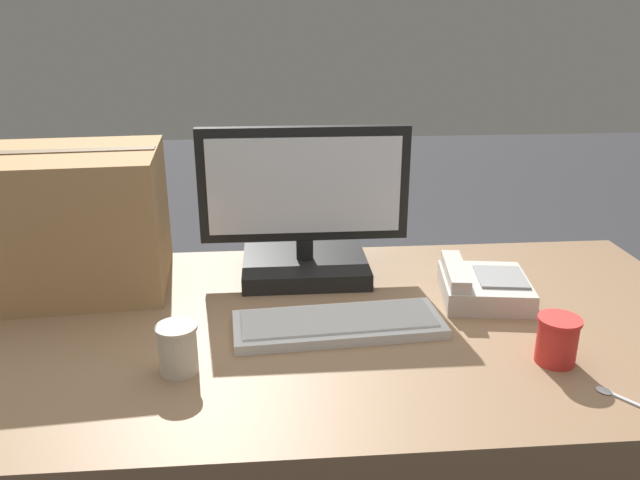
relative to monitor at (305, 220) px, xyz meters
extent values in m
cube|color=#8C6B4C|center=(0.03, -0.27, -0.52)|extent=(1.80, 0.90, 0.74)
cube|color=black|center=(0.00, 0.00, -0.13)|extent=(0.32, 0.26, 0.04)
cylinder|color=black|center=(0.00, 0.00, -0.08)|extent=(0.04, 0.04, 0.05)
cube|color=black|center=(0.00, 0.00, 0.09)|extent=(0.53, 0.03, 0.29)
cube|color=white|center=(0.00, -0.02, 0.09)|extent=(0.48, 0.01, 0.24)
cube|color=silver|center=(0.05, -0.31, -0.14)|extent=(0.46, 0.20, 0.02)
cube|color=silver|center=(0.05, -0.31, -0.12)|extent=(0.42, 0.16, 0.01)
cube|color=beige|center=(0.42, -0.18, -0.12)|extent=(0.23, 0.24, 0.05)
cube|color=beige|center=(0.35, -0.17, -0.08)|extent=(0.07, 0.21, 0.03)
cube|color=gray|center=(0.45, -0.19, -0.09)|extent=(0.13, 0.14, 0.01)
cylinder|color=beige|center=(-0.27, -0.45, -0.10)|extent=(0.07, 0.07, 0.09)
cylinder|color=beige|center=(-0.27, -0.45, -0.06)|extent=(0.08, 0.08, 0.01)
cylinder|color=red|center=(0.46, -0.48, -0.10)|extent=(0.08, 0.08, 0.09)
cylinder|color=red|center=(0.46, -0.48, -0.06)|extent=(0.08, 0.08, 0.01)
ellipsoid|color=silver|center=(0.51, -0.58, -0.15)|extent=(0.04, 0.04, 0.00)
cube|color=tan|center=(-0.56, -0.02, 0.02)|extent=(0.45, 0.39, 0.34)
cube|color=brown|center=(-0.56, -0.02, 0.19)|extent=(0.41, 0.07, 0.00)
camera|label=1|loc=(-0.08, -1.50, 0.50)|focal=35.00mm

